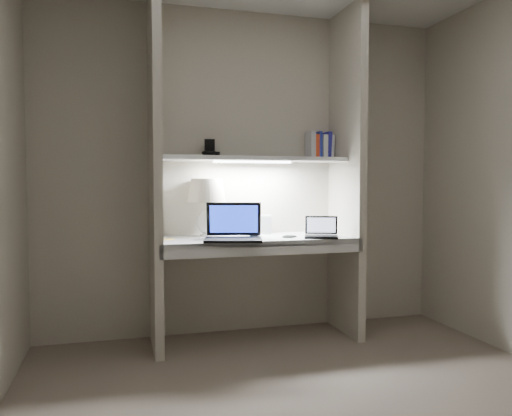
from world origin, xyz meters
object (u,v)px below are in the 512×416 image
object	(u,v)px
laptop_netbook	(321,232)
book_row	(319,146)
laptop_main	(233,232)
speaker	(264,224)
table_lamp	(207,197)

from	to	relation	value
laptop_netbook	book_row	world-z (taller)	book_row
laptop_main	speaker	world-z (taller)	laptop_main
table_lamp	book_row	size ratio (longest dim) A/B	2.03
speaker	book_row	bearing A→B (deg)	22.70
table_lamp	laptop_netbook	distance (m)	0.89
laptop_main	speaker	size ratio (longest dim) A/B	3.11
speaker	table_lamp	bearing A→B (deg)	-154.02
table_lamp	speaker	bearing A→B (deg)	3.58
laptop_netbook	speaker	xyz separation A→B (m)	(-0.33, 0.36, 0.04)
laptop_netbook	book_row	xyz separation A→B (m)	(0.13, 0.36, 0.66)
book_row	laptop_netbook	bearing A→B (deg)	-110.34
laptop_main	laptop_netbook	xyz separation A→B (m)	(0.66, -0.02, -0.02)
laptop_main	table_lamp	bearing A→B (deg)	128.38
laptop_main	laptop_netbook	bearing A→B (deg)	12.41
laptop_main	book_row	world-z (taller)	book_row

